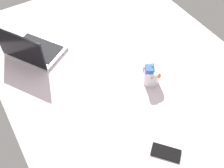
{
  "coord_description": "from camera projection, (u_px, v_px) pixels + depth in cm",
  "views": [
    {
      "loc": [
        -92.52,
        60.35,
        137.81
      ],
      "look_at": [
        -16.05,
        14.05,
        24.0
      ],
      "focal_mm": 42.36,
      "sensor_mm": 36.0,
      "label": 1
    }
  ],
  "objects": [
    {
      "name": "laptop",
      "position": [
        32.0,
        50.0,
        1.63
      ],
      "size": [
        40.18,
        37.03,
        23.0
      ],
      "rotation": [
        0.0,
        0.0,
        0.56
      ],
      "color": "#B7BABC",
      "rests_on": "bed_mattress"
    },
    {
      "name": "cell_phone",
      "position": [
        166.0,
        153.0,
        1.26
      ],
      "size": [
        15.02,
        14.33,
        0.8
      ],
      "primitive_type": "cube",
      "rotation": [
        0.0,
        0.0,
        5.43
      ],
      "color": "black",
      "rests_on": "bed_mattress"
    },
    {
      "name": "snack_cup",
      "position": [
        151.0,
        75.0,
        1.49
      ],
      "size": [
        11.0,
        9.92,
        13.94
      ],
      "color": "silver",
      "rests_on": "bed_mattress"
    },
    {
      "name": "bed_mattress",
      "position": [
        118.0,
        73.0,
        1.69
      ],
      "size": [
        180.0,
        140.0,
        18.0
      ],
      "primitive_type": "cube",
      "color": "silver",
      "rests_on": "ground"
    }
  ]
}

